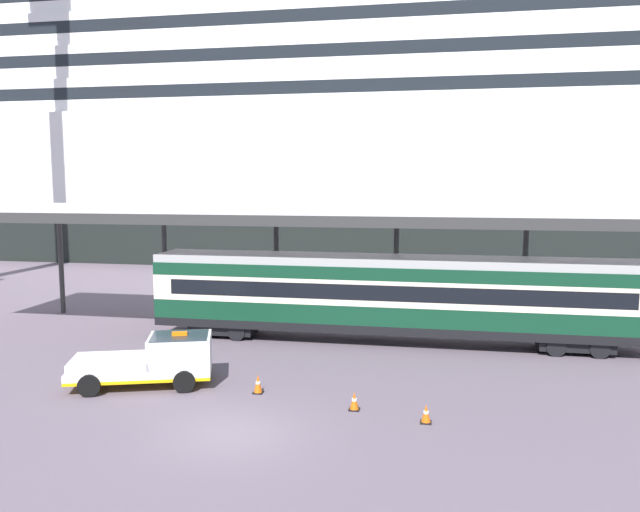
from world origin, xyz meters
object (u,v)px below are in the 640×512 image
train_carriage (391,294)px  service_truck (155,359)px  cruise_ship (372,112)px  traffic_cone_mid (426,414)px  traffic_cone_near (258,384)px  traffic_cone_far (354,401)px

train_carriage → service_truck: train_carriage is taller
cruise_ship → traffic_cone_mid: 47.30m
train_carriage → cruise_ship: bearing=97.7°
service_truck → traffic_cone_near: 4.12m
traffic_cone_near → service_truck: bearing=177.6°
service_truck → traffic_cone_near: bearing=-2.4°
cruise_ship → traffic_cone_mid: bearing=-81.6°
service_truck → traffic_cone_mid: 10.31m
service_truck → traffic_cone_near: (4.06, -0.17, -0.65)m
traffic_cone_mid → traffic_cone_far: bearing=163.9°
traffic_cone_mid → cruise_ship: bearing=98.4°
service_truck → traffic_cone_near: size_ratio=8.10×
cruise_ship → traffic_cone_far: cruise_ship is taller
service_truck → train_carriage: bearing=44.2°
service_truck → traffic_cone_mid: size_ratio=9.19×
service_truck → traffic_cone_far: size_ratio=8.89×
traffic_cone_near → traffic_cone_far: bearing=-15.7°
traffic_cone_mid → traffic_cone_far: size_ratio=0.97×
traffic_cone_far → cruise_ship: bearing=95.4°
traffic_cone_near → train_carriage: bearing=62.9°
cruise_ship → traffic_cone_near: size_ratio=257.92×
cruise_ship → traffic_cone_mid: (6.56, -44.63, -14.22)m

